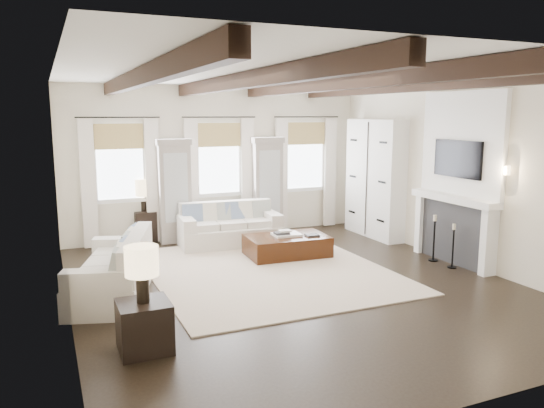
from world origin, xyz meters
name	(u,v)px	position (x,y,z in m)	size (l,w,h in m)	color
ground	(294,285)	(0.00, 0.00, 0.00)	(7.50, 7.50, 0.00)	black
room_shell	(311,157)	(0.75, 0.90, 1.89)	(6.54, 7.54, 3.22)	#F0E7CE
area_rug	(267,270)	(-0.09, 0.85, 0.01)	(3.78, 4.37, 0.02)	beige
sofa_back	(229,228)	(-0.09, 2.83, 0.35)	(2.06, 1.06, 0.86)	silver
sofa_left	(117,271)	(-2.57, 0.57, 0.37)	(1.52, 2.27, 0.89)	silver
ottoman	(287,246)	(0.61, 1.56, 0.19)	(1.48, 0.92, 0.39)	black
tray	(286,234)	(0.61, 1.59, 0.41)	(0.50, 0.38, 0.04)	white
book_lower	(282,233)	(0.50, 1.57, 0.45)	(0.26, 0.20, 0.04)	#262628
book_upper	(285,231)	(0.57, 1.57, 0.48)	(0.22, 0.17, 0.03)	beige
book_loose	(312,235)	(1.03, 1.35, 0.40)	(0.24, 0.18, 0.03)	#262628
side_table_front	(144,326)	(-2.53, -1.43, 0.28)	(0.56, 0.56, 0.56)	black
lamp_front	(142,264)	(-2.53, -1.43, 1.00)	(0.37, 0.37, 0.64)	black
side_table_back	(145,226)	(-1.60, 3.78, 0.32)	(0.43, 0.43, 0.64)	black
lamp_back	(143,189)	(-1.60, 3.78, 1.10)	(0.39, 0.39, 0.67)	black
candlestick_near	(453,250)	(2.90, -0.25, 0.32)	(0.16, 0.16, 0.77)	black
candlestick_far	(434,242)	(2.90, 0.23, 0.35)	(0.17, 0.17, 0.84)	black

